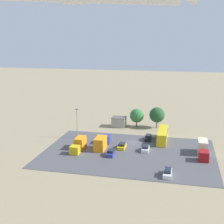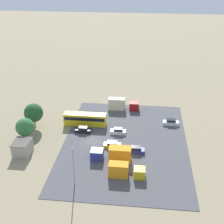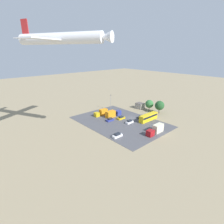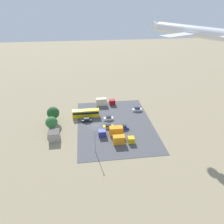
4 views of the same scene
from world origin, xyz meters
name	(u,v)px [view 4 (image 4 of 4)]	position (x,y,z in m)	size (l,w,h in m)	color
ground_plane	(95,126)	(0.00, 0.00, 0.00)	(400.00, 400.00, 0.00)	gray
parking_lot_surface	(115,124)	(0.00, 8.25, 0.04)	(44.68, 31.03, 0.08)	#4C4C51
shed_building	(54,135)	(7.43, -15.78, 1.66)	(4.78, 4.08, 3.30)	#9E998E
bus	(86,113)	(-8.13, -3.56, 1.90)	(2.58, 11.71, 3.37)	gold
parked_car_0	(137,109)	(-10.79, 20.27, 0.76)	(1.78, 4.44, 1.64)	silver
parked_car_1	(123,128)	(4.07, 11.12, 0.73)	(1.80, 4.07, 1.55)	navy
parked_car_2	(108,126)	(2.32, 5.17, 0.67)	(1.95, 4.23, 1.41)	gold
parked_car_3	(87,120)	(-3.93, -3.38, 0.74)	(1.74, 4.12, 1.59)	black
parked_car_4	(109,118)	(-4.28, 6.05, 0.74)	(1.75, 4.07, 1.58)	silver
parked_truck_0	(112,132)	(7.77, 6.05, 1.64)	(2.58, 9.32, 3.41)	navy
parked_truck_1	(104,102)	(-19.00, 5.75, 1.69)	(2.41, 9.37, 3.53)	maroon
parked_truck_2	(122,140)	(13.43, 9.00, 1.50)	(2.34, 7.83, 3.09)	gold
tree_near_shed	(53,113)	(-5.29, -17.09, 4.45)	(5.14, 5.14, 7.03)	brown
tree_apron_mid	(52,122)	(1.53, -17.07, 3.82)	(4.69, 4.69, 6.17)	brown
light_pole_lot_centre	(95,140)	(17.31, -1.02, 4.97)	(0.90, 0.28, 8.91)	gray
airplane	(191,31)	(1.57, 34.36, 36.80)	(33.36, 27.84, 8.58)	white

